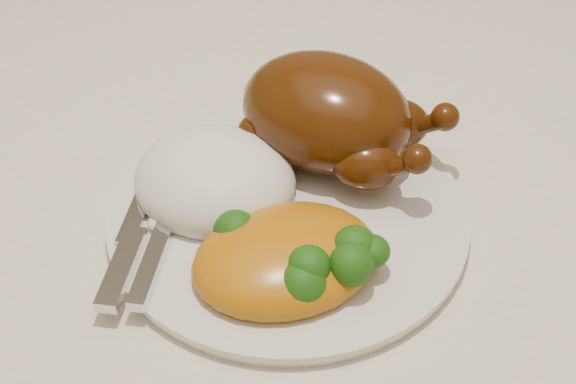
{
  "coord_description": "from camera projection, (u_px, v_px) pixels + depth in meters",
  "views": [
    {
      "loc": [
        0.02,
        -0.51,
        1.21
      ],
      "look_at": [
        -0.02,
        -0.06,
        0.8
      ],
      "focal_mm": 50.0,
      "sensor_mm": 36.0,
      "label": 1
    }
  ],
  "objects": [
    {
      "name": "tablecloth",
      "position": [
        314.0,
        199.0,
        0.69
      ],
      "size": [
        1.73,
        1.03,
        0.18
      ],
      "color": "silver",
      "rests_on": "dining_table"
    },
    {
      "name": "dining_table",
      "position": [
        312.0,
        257.0,
        0.74
      ],
      "size": [
        1.6,
        0.9,
        0.76
      ],
      "color": "brown",
      "rests_on": "floor"
    },
    {
      "name": "rice_mound",
      "position": [
        215.0,
        181.0,
        0.63
      ],
      "size": [
        0.15,
        0.14,
        0.07
      ],
      "rotation": [
        0.0,
        0.0,
        -0.19
      ],
      "color": "white",
      "rests_on": "dinner_plate"
    },
    {
      "name": "roast_chicken",
      "position": [
        331.0,
        114.0,
        0.64
      ],
      "size": [
        0.19,
        0.16,
        0.09
      ],
      "rotation": [
        0.0,
        0.0,
        -0.42
      ],
      "color": "#4C2508",
      "rests_on": "dinner_plate"
    },
    {
      "name": "dinner_plate",
      "position": [
        288.0,
        216.0,
        0.63
      ],
      "size": [
        0.36,
        0.36,
        0.01
      ],
      "primitive_type": "cylinder",
      "rotation": [
        0.0,
        0.0,
        0.39
      ],
      "color": "silver",
      "rests_on": "tablecloth"
    },
    {
      "name": "cutlery",
      "position": [
        143.0,
        240.0,
        0.59
      ],
      "size": [
        0.04,
        0.19,
        0.01
      ],
      "rotation": [
        0.0,
        0.0,
        -0.08
      ],
      "color": "silver",
      "rests_on": "dinner_plate"
    },
    {
      "name": "mac_and_cheese",
      "position": [
        296.0,
        258.0,
        0.57
      ],
      "size": [
        0.17,
        0.15,
        0.05
      ],
      "rotation": [
        0.0,
        0.0,
        0.42
      ],
      "color": "#BF720C",
      "rests_on": "dinner_plate"
    }
  ]
}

